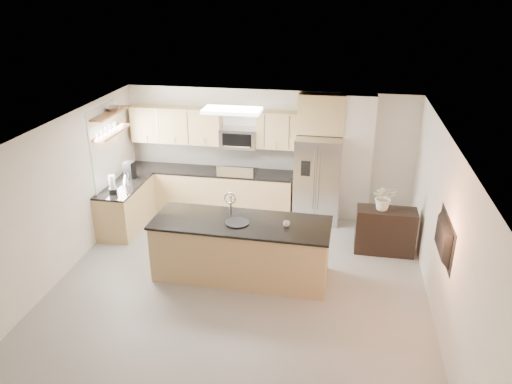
% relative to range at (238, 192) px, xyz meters
% --- Properties ---
extents(floor, '(6.50, 6.50, 0.00)m').
position_rel_range_xyz_m(floor, '(0.60, -2.92, -0.47)').
color(floor, '#9D9B95').
rests_on(floor, ground).
extents(ceiling, '(6.00, 6.50, 0.02)m').
position_rel_range_xyz_m(ceiling, '(0.60, -2.92, 2.13)').
color(ceiling, white).
rests_on(ceiling, wall_back).
extents(wall_back, '(6.00, 0.02, 2.60)m').
position_rel_range_xyz_m(wall_back, '(0.60, 0.33, 0.83)').
color(wall_back, silver).
rests_on(wall_back, floor).
extents(wall_front, '(6.00, 0.02, 2.60)m').
position_rel_range_xyz_m(wall_front, '(0.60, -6.17, 0.83)').
color(wall_front, silver).
rests_on(wall_front, floor).
extents(wall_left, '(0.02, 6.50, 2.60)m').
position_rel_range_xyz_m(wall_left, '(-2.40, -2.92, 0.83)').
color(wall_left, silver).
rests_on(wall_left, floor).
extents(wall_right, '(0.02, 6.50, 2.60)m').
position_rel_range_xyz_m(wall_right, '(3.60, -2.92, 0.83)').
color(wall_right, silver).
rests_on(wall_right, floor).
extents(back_counter, '(3.55, 0.66, 1.44)m').
position_rel_range_xyz_m(back_counter, '(-0.63, 0.01, -0.00)').
color(back_counter, tan).
rests_on(back_counter, floor).
extents(left_counter, '(0.66, 1.50, 0.92)m').
position_rel_range_xyz_m(left_counter, '(-2.07, -1.07, -0.01)').
color(left_counter, tan).
rests_on(left_counter, floor).
extents(range, '(0.76, 0.64, 1.14)m').
position_rel_range_xyz_m(range, '(0.00, 0.00, 0.00)').
color(range, black).
rests_on(range, floor).
extents(upper_cabinets, '(3.50, 0.33, 0.75)m').
position_rel_range_xyz_m(upper_cabinets, '(-0.70, 0.16, 1.35)').
color(upper_cabinets, tan).
rests_on(upper_cabinets, wall_back).
extents(microwave, '(0.76, 0.40, 0.40)m').
position_rel_range_xyz_m(microwave, '(0.00, 0.12, 1.16)').
color(microwave, '#B2B2B4').
rests_on(microwave, upper_cabinets).
extents(refrigerator, '(0.92, 0.78, 1.78)m').
position_rel_range_xyz_m(refrigerator, '(1.66, -0.05, 0.42)').
color(refrigerator, '#B2B2B4').
rests_on(refrigerator, floor).
extents(partition_column, '(0.60, 0.30, 2.60)m').
position_rel_range_xyz_m(partition_column, '(2.42, 0.18, 0.83)').
color(partition_column, silver).
rests_on(partition_column, floor).
extents(window, '(0.04, 1.15, 1.65)m').
position_rel_range_xyz_m(window, '(-2.38, -1.07, 1.18)').
color(window, white).
rests_on(window, wall_left).
extents(shelf_lower, '(0.30, 1.20, 0.04)m').
position_rel_range_xyz_m(shelf_lower, '(-2.25, -0.97, 1.48)').
color(shelf_lower, '#98603C').
rests_on(shelf_lower, wall_left).
extents(shelf_upper, '(0.30, 1.20, 0.04)m').
position_rel_range_xyz_m(shelf_upper, '(-2.25, -0.97, 1.85)').
color(shelf_upper, '#98603C').
rests_on(shelf_upper, wall_left).
extents(ceiling_fixture, '(1.00, 0.50, 0.06)m').
position_rel_range_xyz_m(ceiling_fixture, '(0.20, -1.32, 2.09)').
color(ceiling_fixture, white).
rests_on(ceiling_fixture, ceiling).
extents(island, '(2.94, 1.11, 1.43)m').
position_rel_range_xyz_m(island, '(0.57, -2.44, 0.03)').
color(island, tan).
rests_on(island, floor).
extents(credenza, '(1.07, 0.45, 0.85)m').
position_rel_range_xyz_m(credenza, '(2.98, -1.20, -0.05)').
color(credenza, black).
rests_on(credenza, floor).
extents(cup, '(0.12, 0.12, 0.09)m').
position_rel_range_xyz_m(cup, '(1.32, -2.48, 0.58)').
color(cup, silver).
rests_on(cup, island).
extents(platter, '(0.43, 0.43, 0.02)m').
position_rel_range_xyz_m(platter, '(0.52, -2.50, 0.54)').
color(platter, black).
rests_on(platter, island).
extents(blender, '(0.16, 0.16, 0.37)m').
position_rel_range_xyz_m(blender, '(-2.08, -1.53, 0.61)').
color(blender, black).
rests_on(blender, left_counter).
extents(kettle, '(0.21, 0.21, 0.26)m').
position_rel_range_xyz_m(kettle, '(-2.02, -1.05, 0.56)').
color(kettle, '#B2B2B4').
rests_on(kettle, left_counter).
extents(coffee_maker, '(0.20, 0.23, 0.34)m').
position_rel_range_xyz_m(coffee_maker, '(-2.10, -0.69, 0.61)').
color(coffee_maker, black).
rests_on(coffee_maker, left_counter).
extents(bowl, '(0.48, 0.48, 0.09)m').
position_rel_range_xyz_m(bowl, '(-2.25, -0.81, 1.91)').
color(bowl, '#B2B2B4').
rests_on(bowl, shelf_upper).
extents(flower_vase, '(0.69, 0.62, 0.70)m').
position_rel_range_xyz_m(flower_vase, '(2.90, -1.19, 0.73)').
color(flower_vase, white).
rests_on(flower_vase, credenza).
extents(television, '(0.14, 1.08, 0.62)m').
position_rel_range_xyz_m(television, '(3.51, -3.12, 0.88)').
color(television, black).
rests_on(television, wall_right).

